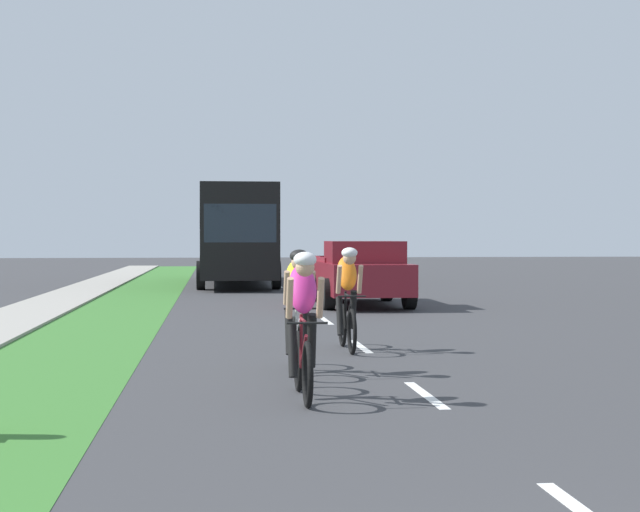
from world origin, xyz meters
TOP-DOWN VIEW (x-y plane):
  - ground_plane at (0.00, 20.00)m, footprint 120.00×120.00m
  - grass_verge at (-4.49, 20.00)m, footprint 2.30×70.00m
  - sidewalk_concrete at (-6.50, 20.00)m, footprint 1.74×70.00m
  - lane_markings_center at (0.00, 24.00)m, footprint 0.12×53.13m
  - cyclist_lead at (-1.37, 7.52)m, footprint 0.42×1.72m
  - cyclist_trailing at (-1.25, 9.49)m, footprint 0.42×1.72m
  - cyclist_distant at (-0.28, 11.82)m, footprint 0.42×1.72m
  - pickup_maroon at (1.39, 21.34)m, footprint 2.22×5.10m
  - bus_black at (-1.50, 32.85)m, footprint 2.78×11.60m

SIDE VIEW (x-z plane):
  - ground_plane at x=0.00m, z-range 0.00..0.00m
  - grass_verge at x=-4.49m, z-range 0.00..0.01m
  - lane_markings_center at x=0.00m, z-range 0.00..0.01m
  - sidewalk_concrete at x=-6.50m, z-range -0.05..0.06m
  - cyclist_lead at x=-1.37m, z-range 0.02..1.60m
  - cyclist_trailing at x=-1.25m, z-range 0.02..1.60m
  - cyclist_distant at x=-0.28m, z-range 0.02..1.60m
  - pickup_maroon at x=1.39m, z-range 0.01..1.65m
  - bus_black at x=-1.50m, z-range 0.24..3.72m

